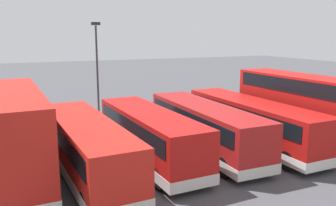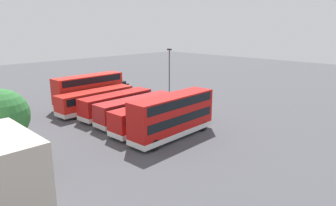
# 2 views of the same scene
# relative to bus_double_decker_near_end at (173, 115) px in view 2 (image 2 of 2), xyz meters

# --- Properties ---
(ground_plane) EXTENTS (140.00, 140.00, 0.00)m
(ground_plane) POSITION_rel_bus_double_decker_near_end_xyz_m (8.98, -10.48, -2.45)
(ground_plane) COLOR #47474C
(bus_double_decker_near_end) EXTENTS (2.94, 10.64, 4.55)m
(bus_double_decker_near_end) POSITION_rel_bus_double_decker_near_end_xyz_m (0.00, 0.00, 0.00)
(bus_double_decker_near_end) COLOR #B71411
(bus_double_decker_near_end) RESTS_ON ground
(bus_single_deck_second) EXTENTS (2.91, 12.04, 2.95)m
(bus_single_deck_second) POSITION_rel_bus_double_decker_near_end_xyz_m (3.46, -0.85, -0.82)
(bus_single_deck_second) COLOR #B71411
(bus_single_deck_second) RESTS_ON ground
(bus_single_deck_third) EXTENTS (2.64, 10.98, 2.95)m
(bus_single_deck_third) POSITION_rel_bus_double_decker_near_end_xyz_m (6.98, -0.85, -0.83)
(bus_single_deck_third) COLOR #A51919
(bus_single_deck_third) RESTS_ON ground
(bus_single_deck_fourth) EXTENTS (3.09, 10.42, 2.95)m
(bus_single_deck_fourth) POSITION_rel_bus_double_decker_near_end_xyz_m (10.74, -0.57, -0.83)
(bus_single_deck_fourth) COLOR #B71411
(bus_single_deck_fourth) RESTS_ON ground
(bus_single_deck_fifth) EXTENTS (3.18, 11.30, 2.95)m
(bus_single_deck_fifth) POSITION_rel_bus_double_decker_near_end_xyz_m (14.46, 0.17, -0.82)
(bus_single_deck_fifth) COLOR red
(bus_single_deck_fifth) RESTS_ON ground
(bus_double_decker_sixth) EXTENTS (2.93, 10.55, 4.55)m
(bus_double_decker_sixth) POSITION_rel_bus_double_decker_near_end_xyz_m (17.74, -0.76, -0.00)
(bus_double_decker_sixth) COLOR red
(bus_double_decker_sixth) RESTS_ON ground
(car_hatchback_silver) EXTENTS (2.44, 4.51, 1.43)m
(car_hatchback_silver) POSITION_rel_bus_double_decker_near_end_xyz_m (24.69, -10.86, -1.75)
(car_hatchback_silver) COLOR black
(car_hatchback_silver) RESTS_ON ground
(lamp_post_tall) EXTENTS (0.70, 0.30, 8.17)m
(lamp_post_tall) POSITION_rel_bus_double_decker_near_end_xyz_m (11.29, -10.95, 2.32)
(lamp_post_tall) COLOR #38383D
(lamp_post_tall) RESTS_ON ground
(waste_bin_yellow) EXTENTS (0.60, 0.60, 0.95)m
(waste_bin_yellow) POSITION_rel_bus_double_decker_near_end_xyz_m (3.43, -8.63, -1.97)
(waste_bin_yellow) COLOR yellow
(waste_bin_yellow) RESTS_ON ground
(tree_midleft) EXTENTS (4.07, 4.07, 6.95)m
(tree_midleft) POSITION_rel_bus_double_decker_near_end_xyz_m (3.24, 15.21, 2.45)
(tree_midleft) COLOR #4C3823
(tree_midleft) RESTS_ON ground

